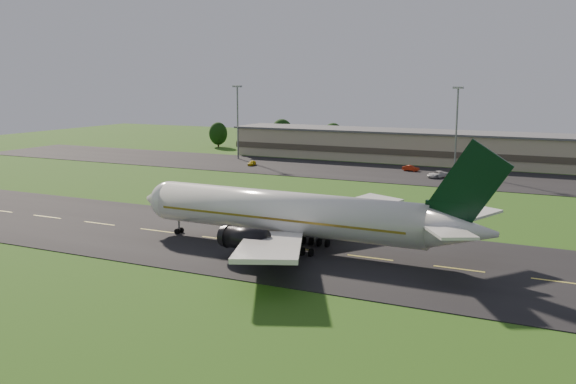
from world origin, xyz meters
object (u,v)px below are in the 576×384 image
at_px(service_vehicle_a, 252,163).
at_px(service_vehicle_b, 411,168).
at_px(airliner, 292,214).
at_px(service_vehicle_c, 438,174).
at_px(terminal, 473,150).
at_px(light_mast_west, 238,113).
at_px(light_mast_centre, 457,119).

bearing_deg(service_vehicle_a, service_vehicle_b, -1.26).
bearing_deg(service_vehicle_b, airliner, -168.23).
relative_size(airliner, service_vehicle_c, 9.52).
bearing_deg(service_vehicle_b, service_vehicle_c, -124.70).
relative_size(airliner, terminal, 0.35).
height_order(light_mast_west, service_vehicle_c, light_mast_west).
bearing_deg(service_vehicle_a, light_mast_west, 121.45).
height_order(service_vehicle_a, service_vehicle_b, service_vehicle_b).
bearing_deg(service_vehicle_b, light_mast_west, 94.87).
bearing_deg(light_mast_west, service_vehicle_a, -45.89).
distance_m(airliner, service_vehicle_c, 69.82).
distance_m(airliner, terminal, 96.40).
height_order(airliner, service_vehicle_c, airliner).
xyz_separation_m(terminal, service_vehicle_a, (-51.04, -26.88, -3.27)).
xyz_separation_m(terminal, service_vehicle_b, (-11.36, -18.87, -3.22)).
distance_m(airliner, light_mast_west, 97.54).
height_order(service_vehicle_a, service_vehicle_c, service_vehicle_c).
distance_m(airliner, light_mast_centre, 80.56).
height_order(terminal, light_mast_centre, light_mast_centre).
bearing_deg(service_vehicle_c, light_mast_west, -159.70).
bearing_deg(terminal, service_vehicle_a, -152.23).
distance_m(light_mast_centre, service_vehicle_a, 52.18).
bearing_deg(terminal, airliner, -93.69).
bearing_deg(terminal, light_mast_centre, -94.95).
bearing_deg(light_mast_west, service_vehicle_c, -10.07).
relative_size(airliner, service_vehicle_a, 13.99).
bearing_deg(light_mast_centre, service_vehicle_c, -98.91).
bearing_deg(light_mast_centre, airliner, -93.44).
bearing_deg(service_vehicle_c, light_mast_centre, 111.46).
bearing_deg(airliner, light_mast_west, 125.36).
distance_m(terminal, light_mast_centre, 18.45).
height_order(airliner, terminal, airliner).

